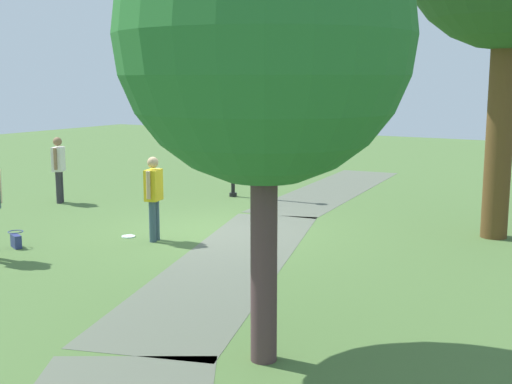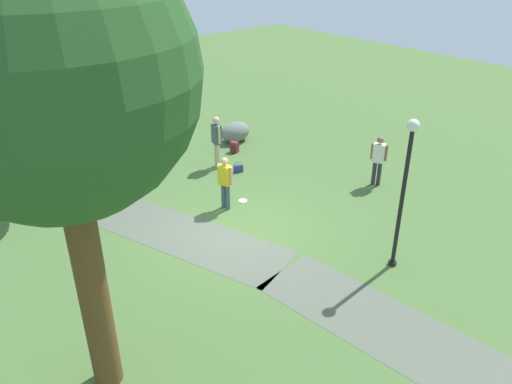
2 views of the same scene
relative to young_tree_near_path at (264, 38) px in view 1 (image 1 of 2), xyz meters
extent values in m
plane|color=#4B6B36|center=(-4.95, -3.98, -3.47)|extent=(48.00, 48.00, 0.00)
cube|color=#595F4F|center=(-10.97, -4.04, -3.46)|extent=(8.14, 2.62, 0.01)
cube|color=#595F4F|center=(-3.17, -2.46, -3.46)|extent=(8.18, 4.11, 0.01)
cylinder|color=brown|center=(-7.30, 1.01, -1.38)|extent=(0.50, 0.50, 4.18)
cylinder|color=#4E3738|center=(0.00, 0.00, -2.26)|extent=(0.29, 0.29, 2.41)
sphere|color=#286D2D|center=(0.00, 0.00, 0.02)|extent=(3.07, 3.07, 3.07)
cylinder|color=black|center=(-8.60, -5.86, -3.42)|extent=(0.20, 0.20, 0.10)
cylinder|color=black|center=(-8.60, -5.86, -1.74)|extent=(0.10, 0.10, 3.46)
sphere|color=white|center=(-8.60, -5.86, 0.13)|extent=(0.28, 0.28, 0.28)
cylinder|color=#3A5260|center=(-3.78, -4.54, -3.08)|extent=(0.13, 0.13, 0.79)
cylinder|color=#3A5260|center=(-3.62, -4.50, -3.08)|extent=(0.13, 0.13, 0.79)
cube|color=gold|center=(-3.70, -4.52, -2.39)|extent=(0.41, 0.32, 0.59)
cylinder|color=tan|center=(-3.91, -4.58, -2.36)|extent=(0.08, 0.08, 0.52)
cylinder|color=tan|center=(-3.49, -4.47, -2.36)|extent=(0.08, 0.08, 0.52)
sphere|color=tan|center=(-3.70, -4.52, -1.96)|extent=(0.21, 0.21, 0.21)
cylinder|color=#2F2D34|center=(-5.71, -9.14, -3.07)|extent=(0.13, 0.13, 0.80)
cylinder|color=#2F2D34|center=(-5.56, -9.06, -3.07)|extent=(0.13, 0.13, 0.80)
cube|color=silver|center=(-5.63, -9.10, -2.37)|extent=(0.43, 0.38, 0.60)
cylinder|color=#8D6749|center=(-5.83, -9.21, -2.34)|extent=(0.08, 0.08, 0.53)
cylinder|color=#8D6749|center=(-5.44, -9.00, -2.34)|extent=(0.08, 0.08, 0.53)
sphere|color=#8D6749|center=(-5.63, -9.10, -1.93)|extent=(0.22, 0.22, 0.22)
cube|color=navy|center=(-2.00, -6.38, -3.35)|extent=(0.24, 0.34, 0.24)
torus|color=navy|center=(-2.00, -6.38, -3.17)|extent=(0.36, 0.36, 0.02)
cylinder|color=white|center=(-3.69, -5.18, -3.46)|extent=(0.27, 0.27, 0.02)
camera|label=1|loc=(6.01, 3.44, -0.42)|focal=46.77mm
camera|label=2|loc=(-14.04, 3.32, 3.83)|focal=35.39mm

